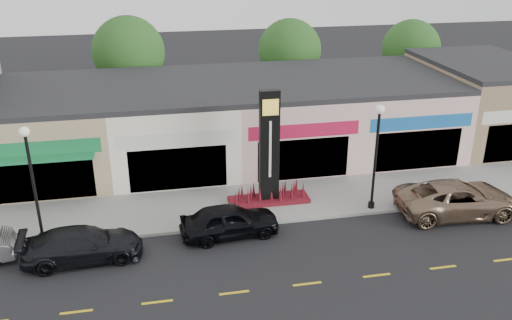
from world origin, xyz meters
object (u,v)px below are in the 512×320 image
object	(u,v)px
lamp_west_near	(32,173)
car_dark_sedan	(82,245)
lamp_east_near	(376,147)
pylon_sign	(269,164)
car_black_sedan	(230,221)
car_gold_suv	(458,199)

from	to	relation	value
lamp_west_near	car_dark_sedan	distance (m)	3.86
lamp_west_near	car_dark_sedan	size ratio (longest dim) A/B	1.07
lamp_east_near	car_dark_sedan	distance (m)	14.43
pylon_sign	car_dark_sedan	distance (m)	9.84
car_dark_sedan	car_black_sedan	distance (m)	6.60
lamp_west_near	car_gold_suv	xyz separation A→B (m)	(20.05, -1.23, -2.62)
pylon_sign	car_dark_sedan	size ratio (longest dim) A/B	1.18
lamp_west_near	lamp_east_near	world-z (taller)	same
lamp_east_near	car_gold_suv	bearing A→B (deg)	-16.94
lamp_east_near	lamp_west_near	bearing A→B (deg)	180.00
lamp_east_near	car_gold_suv	xyz separation A→B (m)	(4.05, -1.23, -2.62)
lamp_east_near	car_black_sedan	xyz separation A→B (m)	(-7.49, -1.09, -2.70)
lamp_west_near	car_gold_suv	world-z (taller)	lamp_west_near
lamp_west_near	car_black_sedan	size ratio (longest dim) A/B	1.19
car_black_sedan	car_gold_suv	world-z (taller)	car_gold_suv
lamp_east_near	pylon_sign	bearing A→B (deg)	161.25
lamp_west_near	pylon_sign	size ratio (longest dim) A/B	0.91
lamp_west_near	car_black_sedan	xyz separation A→B (m)	(8.51, -1.09, -2.70)
car_black_sedan	pylon_sign	bearing A→B (deg)	-46.88
lamp_east_near	pylon_sign	distance (m)	5.42
pylon_sign	car_black_sedan	distance (m)	4.03
car_dark_sedan	lamp_east_near	bearing A→B (deg)	-85.67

